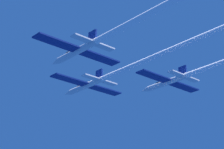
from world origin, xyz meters
TOP-DOWN VIEW (x-y plane):
  - jet_lead at (-0.47, -23.20)m, footprint 19.23×73.30m
  - jet_left_wing at (-13.58, -32.91)m, footprint 19.23×64.66m

SIDE VIEW (x-z plane):
  - jet_left_wing at x=-13.58m, z-range -1.72..1.47m
  - jet_lead at x=-0.47m, z-range -1.69..1.50m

